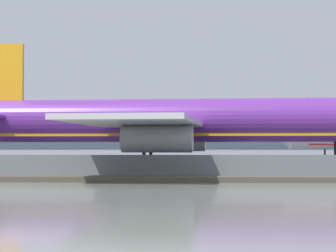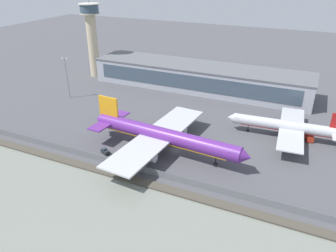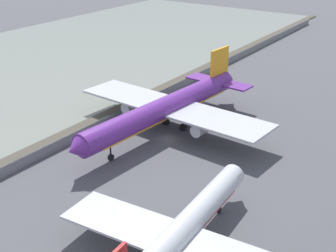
% 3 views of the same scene
% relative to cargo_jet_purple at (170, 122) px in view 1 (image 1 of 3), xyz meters
% --- Properties ---
extents(ground_plane, '(500.00, 500.00, 0.00)m').
position_rel_cargo_jet_purple_xyz_m(ground_plane, '(3.47, 2.43, -5.85)').
color(ground_plane, '#4C4C51').
extents(shoreline_seawall, '(320.00, 3.00, 0.50)m').
position_rel_cargo_jet_purple_xyz_m(shoreline_seawall, '(3.47, -18.07, -5.60)').
color(shoreline_seawall, '#474238').
rests_on(shoreline_seawall, ground).
extents(perimeter_fence, '(280.00, 0.10, 2.29)m').
position_rel_cargo_jet_purple_xyz_m(perimeter_fence, '(3.47, -13.57, -4.70)').
color(perimeter_fence, slate).
rests_on(perimeter_fence, ground).
extents(cargo_jet_purple, '(56.39, 48.93, 15.32)m').
position_rel_cargo_jet_purple_xyz_m(cargo_jet_purple, '(0.00, 0.00, 0.00)').
color(cargo_jet_purple, '#602889').
rests_on(cargo_jet_purple, ground).
extents(baggage_tug, '(3.57, 2.76, 1.80)m').
position_rel_cargo_jet_purple_xyz_m(baggage_tug, '(-16.33, -9.05, -5.04)').
color(baggage_tug, '#1E2328').
rests_on(baggage_tug, ground).
extents(terminal_building, '(105.98, 21.71, 11.81)m').
position_rel_cargo_jet_purple_xyz_m(terminal_building, '(-9.81, 62.34, 0.07)').
color(terminal_building, '#9EA3AD').
rests_on(terminal_building, ground).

